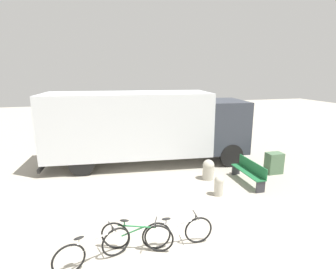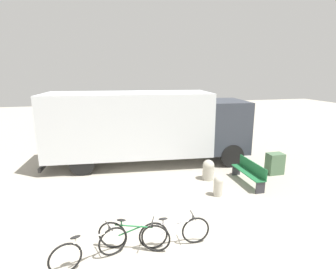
{
  "view_description": "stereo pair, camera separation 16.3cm",
  "coord_description": "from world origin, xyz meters",
  "px_view_note": "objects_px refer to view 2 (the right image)",
  "views": [
    {
      "loc": [
        -1.35,
        -5.25,
        4.14
      ],
      "look_at": [
        1.22,
        4.38,
        1.75
      ],
      "focal_mm": 28.0,
      "sensor_mm": 36.0,
      "label": 1
    },
    {
      "loc": [
        -1.19,
        -5.29,
        4.14
      ],
      "look_at": [
        1.22,
        4.38,
        1.75
      ],
      "focal_mm": 28.0,
      "sensor_mm": 36.0,
      "label": 2
    }
  ],
  "objects_px": {
    "delivery_truck": "(146,124)",
    "park_bench": "(249,171)",
    "bicycle_far": "(175,232)",
    "bollard_near_bench": "(218,185)",
    "utility_box": "(275,164)",
    "bicycle_middle": "(134,236)",
    "bollard_far_bench": "(208,169)",
    "bicycle_near": "(90,249)"
  },
  "relations": [
    {
      "from": "bicycle_far",
      "to": "bollard_near_bench",
      "type": "bearing_deg",
      "value": 48.28
    },
    {
      "from": "delivery_truck",
      "to": "bollard_near_bench",
      "type": "bearing_deg",
      "value": -59.79
    },
    {
      "from": "bicycle_far",
      "to": "bicycle_near",
      "type": "bearing_deg",
      "value": -173.67
    },
    {
      "from": "delivery_truck",
      "to": "bicycle_far",
      "type": "bearing_deg",
      "value": -87.74
    },
    {
      "from": "park_bench",
      "to": "bollard_far_bench",
      "type": "height_order",
      "value": "park_bench"
    },
    {
      "from": "bollard_far_bench",
      "to": "utility_box",
      "type": "xyz_separation_m",
      "value": [
        2.9,
        -0.12,
        0.02
      ]
    },
    {
      "from": "bicycle_middle",
      "to": "bicycle_far",
      "type": "height_order",
      "value": "same"
    },
    {
      "from": "delivery_truck",
      "to": "utility_box",
      "type": "xyz_separation_m",
      "value": [
        4.93,
        -2.66,
        -1.39
      ]
    },
    {
      "from": "bicycle_middle",
      "to": "utility_box",
      "type": "relative_size",
      "value": 1.88
    },
    {
      "from": "bicycle_middle",
      "to": "bicycle_far",
      "type": "xyz_separation_m",
      "value": [
        0.98,
        -0.09,
        0.0
      ]
    },
    {
      "from": "delivery_truck",
      "to": "bicycle_middle",
      "type": "xyz_separation_m",
      "value": [
        -1.32,
        -6.07,
        -1.46
      ]
    },
    {
      "from": "park_bench",
      "to": "bollard_near_bench",
      "type": "bearing_deg",
      "value": 112.78
    },
    {
      "from": "bicycle_near",
      "to": "bollard_near_bench",
      "type": "distance_m",
      "value": 4.75
    },
    {
      "from": "bicycle_near",
      "to": "bicycle_middle",
      "type": "height_order",
      "value": "same"
    },
    {
      "from": "delivery_truck",
      "to": "bicycle_middle",
      "type": "height_order",
      "value": "delivery_truck"
    },
    {
      "from": "park_bench",
      "to": "bicycle_middle",
      "type": "distance_m",
      "value": 5.48
    },
    {
      "from": "park_bench",
      "to": "bollard_near_bench",
      "type": "height_order",
      "value": "park_bench"
    },
    {
      "from": "park_bench",
      "to": "bicycle_near",
      "type": "bearing_deg",
      "value": 118.27
    },
    {
      "from": "bicycle_far",
      "to": "bollard_near_bench",
      "type": "distance_m",
      "value": 3.1
    },
    {
      "from": "bollard_far_bench",
      "to": "bollard_near_bench",
      "type": "bearing_deg",
      "value": -98.78
    },
    {
      "from": "bicycle_middle",
      "to": "bicycle_near",
      "type": "bearing_deg",
      "value": -145.77
    },
    {
      "from": "park_bench",
      "to": "bollard_far_bench",
      "type": "distance_m",
      "value": 1.55
    },
    {
      "from": "delivery_truck",
      "to": "bollard_near_bench",
      "type": "relative_size",
      "value": 13.18
    },
    {
      "from": "delivery_truck",
      "to": "park_bench",
      "type": "xyz_separation_m",
      "value": [
        3.39,
        -3.28,
        -1.35
      ]
    },
    {
      "from": "delivery_truck",
      "to": "bicycle_far",
      "type": "relative_size",
      "value": 5.26
    },
    {
      "from": "bicycle_near",
      "to": "utility_box",
      "type": "height_order",
      "value": "utility_box"
    },
    {
      "from": "park_bench",
      "to": "utility_box",
      "type": "height_order",
      "value": "utility_box"
    },
    {
      "from": "bollard_near_bench",
      "to": "utility_box",
      "type": "distance_m",
      "value": 3.37
    },
    {
      "from": "bicycle_middle",
      "to": "bollard_far_bench",
      "type": "distance_m",
      "value": 4.86
    },
    {
      "from": "bicycle_near",
      "to": "utility_box",
      "type": "xyz_separation_m",
      "value": [
        7.24,
        3.63,
        0.07
      ]
    },
    {
      "from": "utility_box",
      "to": "delivery_truck",
      "type": "bearing_deg",
      "value": 151.63
    },
    {
      "from": "delivery_truck",
      "to": "utility_box",
      "type": "relative_size",
      "value": 10.46
    },
    {
      "from": "bollard_near_bench",
      "to": "bollard_far_bench",
      "type": "xyz_separation_m",
      "value": [
        0.21,
        1.39,
        0.04
      ]
    },
    {
      "from": "park_bench",
      "to": "bicycle_far",
      "type": "bearing_deg",
      "value": 128.0
    },
    {
      "from": "utility_box",
      "to": "bollard_near_bench",
      "type": "bearing_deg",
      "value": -157.89
    },
    {
      "from": "bollard_near_bench",
      "to": "utility_box",
      "type": "xyz_separation_m",
      "value": [
        3.12,
        1.27,
        0.06
      ]
    },
    {
      "from": "delivery_truck",
      "to": "bicycle_far",
      "type": "xyz_separation_m",
      "value": [
        -0.34,
        -6.16,
        -1.46
      ]
    },
    {
      "from": "bollard_near_bench",
      "to": "utility_box",
      "type": "bearing_deg",
      "value": 22.11
    },
    {
      "from": "bicycle_middle",
      "to": "bollard_near_bench",
      "type": "xyz_separation_m",
      "value": [
        3.14,
        2.14,
        0.0
      ]
    },
    {
      "from": "bollard_near_bench",
      "to": "utility_box",
      "type": "relative_size",
      "value": 0.79
    },
    {
      "from": "bollard_far_bench",
      "to": "utility_box",
      "type": "height_order",
      "value": "utility_box"
    },
    {
      "from": "delivery_truck",
      "to": "bicycle_far",
      "type": "height_order",
      "value": "delivery_truck"
    }
  ]
}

